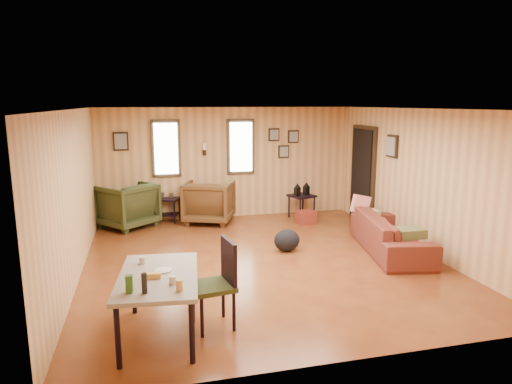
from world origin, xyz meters
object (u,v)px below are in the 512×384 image
dining_table (158,280)px  sofa (391,228)px  recliner_brown (209,200)px  side_table (302,194)px  recliner_green (127,203)px  end_table (168,205)px

dining_table → sofa: bearing=32.8°
sofa → recliner_brown: (-2.69, 2.69, 0.07)m
recliner_brown → dining_table: (-1.22, -4.64, 0.15)m
recliner_brown → side_table: size_ratio=1.26×
recliner_green → dining_table: 4.69m
recliner_green → dining_table: bearing=55.6°
sofa → recliner_brown: 3.81m
end_table → side_table: bearing=-7.9°
sofa → end_table: bearing=61.2°
sofa → end_table: 4.64m
recliner_green → sofa: bearing=108.2°
sofa → end_table: sofa is taller
end_table → recliner_green: bearing=-160.9°
sofa → side_table: bearing=25.8°
sofa → recliner_brown: bearing=56.5°
end_table → dining_table: bearing=-94.3°
dining_table → end_table: bearing=92.0°
recliner_brown → side_table: bearing=-160.4°
recliner_green → end_table: (0.82, 0.29, -0.15)m
side_table → sofa: bearing=-75.6°
sofa → end_table: size_ratio=3.41×
sofa → dining_table: size_ratio=1.47×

